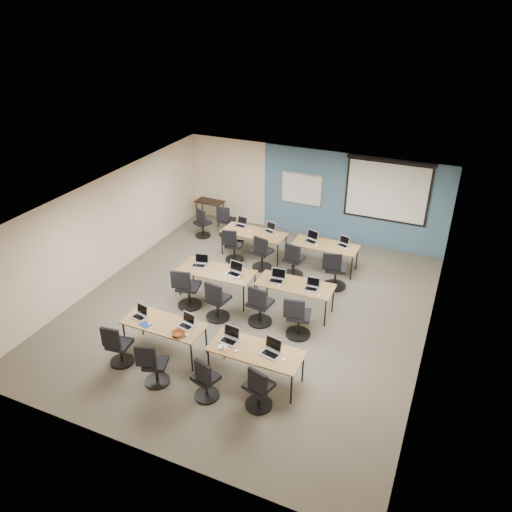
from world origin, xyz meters
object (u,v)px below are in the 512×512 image
at_px(laptop_4, 200,263).
at_px(laptop_8, 241,224).
at_px(task_chair_3, 259,391).
at_px(laptop_5, 235,271).
at_px(training_table_back_right, 325,246).
at_px(laptop_11, 343,243).
at_px(laptop_6, 277,278).
at_px(task_chair_6, 259,308).
at_px(laptop_9, 270,229).
at_px(task_chair_0, 118,348).
at_px(task_chair_9, 262,255).
at_px(utility_table, 210,204).
at_px(projector_screen, 387,187).
at_px(task_chair_2, 205,382).
at_px(task_chair_1, 154,367).
at_px(laptop_3, 272,350).
at_px(training_table_mid_left, 216,272).
at_px(training_table_mid_right, 295,286).
at_px(laptop_7, 312,286).
at_px(laptop_1, 187,323).
at_px(task_chair_11, 334,273).
at_px(training_table_back_left, 254,234).
at_px(training_table_front_left, 164,325).
at_px(training_table_front_right, 256,352).
at_px(task_chair_4, 187,291).
at_px(task_chair_5, 217,303).
at_px(task_chair_8, 233,248).
at_px(task_chair_10, 293,262).
at_px(spare_chair_b, 202,225).
at_px(laptop_10, 311,239).
at_px(laptop_2, 230,337).
at_px(whiteboard, 302,189).
at_px(laptop_0, 140,314).
at_px(task_chair_7, 297,320).

relative_size(laptop_4, laptop_8, 1.07).
relative_size(task_chair_3, laptop_5, 2.72).
distance_m(training_table_back_right, laptop_11, 0.48).
distance_m(laptop_5, laptop_6, 1.05).
height_order(task_chair_6, laptop_9, task_chair_6).
distance_m(task_chair_0, task_chair_9, 4.87).
bearing_deg(laptop_9, utility_table, 170.57).
distance_m(projector_screen, task_chair_2, 7.77).
xyz_separation_m(task_chair_1, laptop_3, (2.04, 0.93, 0.40)).
bearing_deg(training_table_mid_left, training_table_mid_right, 3.71).
bearing_deg(laptop_7, laptop_9, 126.67).
distance_m(laptop_1, task_chair_1, 1.12).
distance_m(task_chair_3, task_chair_11, 4.58).
bearing_deg(training_table_back_left, training_table_mid_left, -86.46).
bearing_deg(training_table_front_left, training_table_mid_left, 91.20).
bearing_deg(laptop_6, training_table_front_right, -82.81).
distance_m(projector_screen, laptop_1, 7.06).
bearing_deg(training_table_back_left, task_chair_4, -94.66).
xyz_separation_m(training_table_back_left, training_table_back_right, (2.06, 0.07, -0.00)).
bearing_deg(task_chair_5, training_table_front_right, -34.35).
distance_m(training_table_mid_right, task_chair_8, 2.92).
relative_size(task_chair_10, spare_chair_b, 1.05).
height_order(task_chair_5, laptop_7, task_chair_5).
bearing_deg(task_chair_6, laptop_3, -53.26).
distance_m(task_chair_4, task_chair_5, 0.89).
bearing_deg(task_chair_6, training_table_mid_left, 162.33).
relative_size(training_table_front_left, laptop_10, 4.84).
distance_m(training_table_mid_right, laptop_2, 2.50).
bearing_deg(training_table_front_left, projector_screen, 65.12).
distance_m(whiteboard, training_table_back_left, 2.20).
xyz_separation_m(laptop_0, task_chair_6, (1.97, 1.69, -0.36)).
height_order(training_table_mid_left, task_chair_10, task_chair_10).
bearing_deg(projector_screen, laptop_6, -112.19).
distance_m(projector_screen, laptop_9, 3.45).
xyz_separation_m(laptop_10, spare_chair_b, (-3.56, 0.32, -0.41)).
xyz_separation_m(training_table_front_left, task_chair_7, (2.34, 1.60, -0.25)).
bearing_deg(laptop_6, laptop_9, 110.50).
height_order(training_table_back_right, task_chair_3, task_chair_3).
xyz_separation_m(training_table_back_right, task_chair_7, (0.33, -3.12, -0.25)).
bearing_deg(task_chair_9, task_chair_1, -78.12).
xyz_separation_m(task_chair_10, task_chair_11, (1.14, -0.12, 0.03)).
bearing_deg(task_chair_8, training_table_back_right, 0.69).
relative_size(training_table_back_left, task_chair_10, 1.82).
bearing_deg(task_chair_9, training_table_mid_left, -92.34).
bearing_deg(whiteboard, task_chair_11, -55.43).
bearing_deg(task_chair_8, training_table_front_left, -96.36).
relative_size(laptop_0, task_chair_3, 0.31).
relative_size(training_table_back_right, task_chair_10, 1.74).
height_order(whiteboard, task_chair_7, whiteboard).
distance_m(task_chair_8, utility_table, 2.72).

